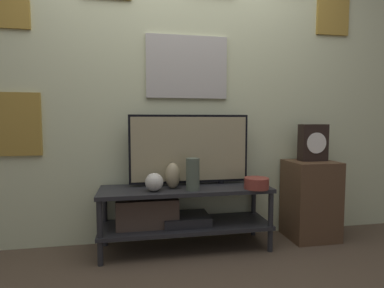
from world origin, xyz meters
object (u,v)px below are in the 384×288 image
Objects in this scene: vase_round_glass at (154,182)px; television at (190,149)px; vase_wide_bowl at (256,183)px; vase_urn_stoneware at (173,175)px; mantel_clock at (313,143)px; vase_tall_ceramic at (193,174)px.

television is at bearing 30.07° from vase_round_glass.
television is 5.14× the size of vase_wide_bowl.
vase_round_glass reaches higher than vase_wide_bowl.
mantel_clock is (1.22, 0.06, 0.23)m from vase_urn_stoneware.
vase_urn_stoneware is at bearing -177.05° from mantel_clock.
mantel_clock is (1.07, -0.04, 0.04)m from television.
vase_wide_bowl is 0.60× the size of mantel_clock.
vase_round_glass is (-0.30, -0.17, -0.23)m from television.
mantel_clock is at bearing 8.03° from vase_tall_ceramic.
vase_tall_ceramic reaches higher than vase_wide_bowl.
mantel_clock reaches higher than vase_urn_stoneware.
vase_round_glass is at bearing -149.93° from television.
mantel_clock is (0.59, 0.19, 0.29)m from vase_wide_bowl.
vase_tall_ceramic is 1.21× the size of vase_urn_stoneware.
vase_round_glass is (-0.29, 0.02, -0.05)m from vase_tall_ceramic.
vase_round_glass is 0.16m from vase_urn_stoneware.
mantel_clock reaches higher than vase_tall_ceramic.
vase_tall_ceramic is at bearing -171.97° from mantel_clock.
mantel_clock is at bearing 2.95° from vase_urn_stoneware.
television reaches higher than vase_tall_ceramic.
vase_urn_stoneware is at bearing 147.38° from vase_tall_ceramic.
mantel_clock reaches higher than vase_wide_bowl.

